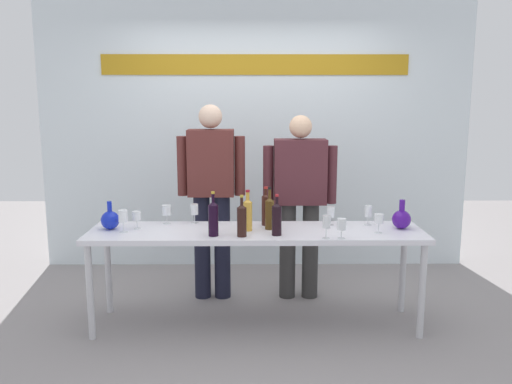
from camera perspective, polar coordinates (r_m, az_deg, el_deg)
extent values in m
plane|color=gray|center=(4.26, 0.02, -14.01)|extent=(10.00, 10.00, 0.00)
cube|color=silver|center=(5.45, -0.11, 7.57)|extent=(4.36, 0.10, 3.00)
cube|color=#B78418|center=(5.40, -0.11, 13.55)|extent=(3.05, 0.01, 0.20)
cube|color=white|center=(4.02, 0.02, -4.40)|extent=(2.53, 0.59, 0.04)
cylinder|color=silver|center=(4.07, -17.44, -10.26)|extent=(0.05, 0.05, 0.72)
cylinder|color=silver|center=(4.09, 17.44, -10.17)|extent=(0.05, 0.05, 0.72)
cylinder|color=silver|center=(4.52, -15.62, -8.13)|extent=(0.05, 0.05, 0.72)
cylinder|color=silver|center=(4.53, 15.54, -8.06)|extent=(0.05, 0.05, 0.72)
sphere|color=#1426B8|center=(4.18, -15.43, -2.94)|extent=(0.14, 0.14, 0.14)
cylinder|color=#1426B8|center=(4.16, -15.49, -1.55)|extent=(0.04, 0.04, 0.09)
sphere|color=#421389|center=(4.19, 15.38, -2.87)|extent=(0.14, 0.14, 0.14)
cylinder|color=#421389|center=(4.17, 15.45, -1.42)|extent=(0.04, 0.04, 0.09)
cylinder|color=black|center=(4.67, -5.80, -5.88)|extent=(0.14, 0.14, 0.92)
cylinder|color=black|center=(4.66, -3.65, -5.90)|extent=(0.14, 0.14, 0.92)
cube|color=#5B2825|center=(4.52, -4.86, 3.16)|extent=(0.39, 0.22, 0.56)
cylinder|color=#5B2825|center=(4.55, -7.93, 2.79)|extent=(0.09, 0.09, 0.51)
cylinder|color=#5B2825|center=(4.51, -1.76, 2.82)|extent=(0.09, 0.09, 0.51)
sphere|color=beige|center=(4.49, -4.94, 8.11)|extent=(0.20, 0.20, 0.20)
cylinder|color=#343231|center=(4.67, 3.41, -6.30)|extent=(0.14, 0.14, 0.85)
cylinder|color=#343231|center=(4.69, 5.85, -6.28)|extent=(0.14, 0.14, 0.85)
cube|color=#4E242B|center=(4.53, 4.76, 2.21)|extent=(0.44, 0.22, 0.55)
cylinder|color=#4E242B|center=(4.52, 1.33, 1.86)|extent=(0.09, 0.09, 0.50)
cylinder|color=#4E242B|center=(4.57, 8.14, 1.85)|extent=(0.09, 0.09, 0.50)
sphere|color=beige|center=(4.50, 4.83, 7.03)|extent=(0.19, 0.19, 0.19)
cylinder|color=black|center=(3.85, 2.24, -3.11)|extent=(0.07, 0.07, 0.21)
cone|color=black|center=(3.82, 2.26, -1.36)|extent=(0.07, 0.07, 0.03)
cylinder|color=black|center=(3.82, 2.26, -1.02)|extent=(0.02, 0.02, 0.07)
cylinder|color=red|center=(3.81, 2.26, -0.37)|extent=(0.03, 0.03, 0.02)
cylinder|color=#4D3512|center=(4.02, 1.47, -2.49)|extent=(0.07, 0.07, 0.22)
cone|color=#4D3512|center=(4.00, 1.48, -0.79)|extent=(0.07, 0.07, 0.03)
cylinder|color=#4D3512|center=(3.99, 1.48, -0.33)|extent=(0.02, 0.02, 0.09)
cylinder|color=black|center=(3.98, 1.49, 0.42)|extent=(0.03, 0.03, 0.02)
cylinder|color=#361711|center=(4.14, 1.06, -2.04)|extent=(0.07, 0.07, 0.23)
cone|color=#361711|center=(4.12, 1.07, -0.33)|extent=(0.07, 0.07, 0.03)
cylinder|color=#361711|center=(4.12, 1.07, -0.07)|extent=(0.03, 0.03, 0.06)
cylinder|color=#B12723|center=(4.11, 1.07, 0.47)|extent=(0.03, 0.03, 0.02)
cylinder|color=black|center=(3.81, -1.54, -3.26)|extent=(0.07, 0.07, 0.21)
cone|color=black|center=(3.79, -1.55, -1.53)|extent=(0.07, 0.07, 0.03)
cylinder|color=black|center=(3.78, -1.55, -1.14)|extent=(0.02, 0.02, 0.08)
cylinder|color=gold|center=(3.77, -1.55, -0.45)|extent=(0.03, 0.03, 0.02)
cylinder|color=black|center=(3.84, -4.62, -3.08)|extent=(0.07, 0.07, 0.23)
cone|color=black|center=(3.81, -4.65, -1.23)|extent=(0.07, 0.07, 0.03)
cylinder|color=black|center=(3.81, -4.65, -0.80)|extent=(0.02, 0.02, 0.08)
cylinder|color=gold|center=(3.80, -4.66, -0.07)|extent=(0.03, 0.03, 0.02)
cylinder|color=gold|center=(3.98, -0.90, -2.64)|extent=(0.07, 0.07, 0.22)
cone|color=gold|center=(3.95, -0.90, -0.93)|extent=(0.07, 0.07, 0.03)
cylinder|color=gold|center=(3.95, -0.90, -0.55)|extent=(0.03, 0.03, 0.08)
cylinder|color=#AC1926|center=(3.94, -0.91, 0.10)|extent=(0.03, 0.03, 0.02)
cylinder|color=white|center=(4.07, -14.05, -4.19)|extent=(0.06, 0.06, 0.00)
cylinder|color=white|center=(4.07, -14.07, -3.64)|extent=(0.01, 0.01, 0.08)
cylinder|color=white|center=(4.05, -14.12, -2.51)|extent=(0.07, 0.07, 0.09)
cylinder|color=white|center=(4.28, -9.55, -3.36)|extent=(0.06, 0.06, 0.00)
cylinder|color=white|center=(4.27, -9.57, -2.89)|extent=(0.01, 0.01, 0.07)
cylinder|color=white|center=(4.25, -9.60, -1.92)|extent=(0.07, 0.07, 0.08)
cylinder|color=white|center=(4.27, -6.62, -3.31)|extent=(0.06, 0.06, 0.00)
cylinder|color=white|center=(4.26, -6.63, -2.85)|extent=(0.01, 0.01, 0.07)
cylinder|color=white|center=(4.24, -6.65, -1.86)|extent=(0.06, 0.06, 0.08)
cylinder|color=white|center=(4.15, -12.66, -3.86)|extent=(0.05, 0.05, 0.00)
cylinder|color=white|center=(4.15, -12.68, -3.40)|extent=(0.01, 0.01, 0.07)
cylinder|color=white|center=(4.13, -12.71, -2.49)|extent=(0.06, 0.06, 0.07)
cylinder|color=white|center=(4.21, 8.00, -3.53)|extent=(0.05, 0.05, 0.00)
cylinder|color=white|center=(4.20, 8.01, -3.09)|extent=(0.01, 0.01, 0.06)
cylinder|color=white|center=(4.19, 8.03, -2.12)|extent=(0.06, 0.06, 0.08)
cylinder|color=white|center=(3.83, 9.16, -4.94)|extent=(0.05, 0.05, 0.00)
cylinder|color=white|center=(3.82, 9.17, -4.47)|extent=(0.01, 0.01, 0.06)
cylinder|color=white|center=(3.80, 9.20, -3.43)|extent=(0.06, 0.06, 0.08)
cylinder|color=white|center=(3.81, 7.55, -4.95)|extent=(0.05, 0.05, 0.00)
cylinder|color=white|center=(3.80, 7.56, -4.39)|extent=(0.01, 0.01, 0.07)
cylinder|color=white|center=(3.79, 7.59, -3.18)|extent=(0.06, 0.06, 0.09)
cylinder|color=white|center=(4.03, 13.03, -4.30)|extent=(0.06, 0.06, 0.00)
cylinder|color=white|center=(4.02, 13.05, -3.78)|extent=(0.01, 0.01, 0.07)
cylinder|color=white|center=(4.01, 13.09, -2.79)|extent=(0.07, 0.07, 0.07)
cylinder|color=white|center=(4.26, 11.93, -3.48)|extent=(0.06, 0.06, 0.00)
cylinder|color=white|center=(4.26, 11.94, -3.03)|extent=(0.01, 0.01, 0.06)
cylinder|color=white|center=(4.24, 11.98, -2.03)|extent=(0.06, 0.06, 0.09)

